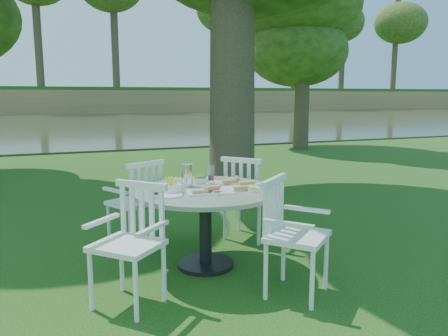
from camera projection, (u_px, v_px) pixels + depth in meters
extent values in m
plane|color=#123A0C|center=(230.00, 244.00, 5.00)|extent=(140.00, 140.00, 0.00)
cylinder|color=black|center=(206.00, 264.00, 4.35)|extent=(0.56, 0.56, 0.04)
cylinder|color=black|center=(205.00, 228.00, 4.29)|extent=(0.12, 0.12, 0.70)
cylinder|color=gray|center=(205.00, 191.00, 4.23)|extent=(1.41, 1.41, 0.04)
cylinder|color=white|center=(271.00, 216.00, 5.27)|extent=(0.04, 0.04, 0.49)
cylinder|color=white|center=(239.00, 212.00, 5.46)|extent=(0.04, 0.04, 0.49)
cylinder|color=white|center=(259.00, 224.00, 4.93)|extent=(0.04, 0.04, 0.49)
cylinder|color=white|center=(225.00, 219.00, 5.12)|extent=(0.04, 0.04, 0.49)
cube|color=white|center=(249.00, 196.00, 5.15)|extent=(0.67, 0.67, 0.04)
cube|color=white|center=(241.00, 180.00, 4.93)|extent=(0.36, 0.40, 0.50)
cylinder|color=white|center=(139.00, 218.00, 5.19)|extent=(0.04, 0.04, 0.48)
cylinder|color=white|center=(109.00, 226.00, 4.86)|extent=(0.04, 0.04, 0.48)
cylinder|color=white|center=(161.00, 224.00, 4.94)|extent=(0.04, 0.04, 0.48)
cylinder|color=white|center=(131.00, 233.00, 4.62)|extent=(0.04, 0.04, 0.48)
cube|color=white|center=(134.00, 202.00, 4.86)|extent=(0.65, 0.63, 0.04)
cube|color=white|center=(146.00, 185.00, 4.68)|extent=(0.45, 0.27, 0.49)
cylinder|color=white|center=(91.00, 281.00, 3.41)|extent=(0.04, 0.04, 0.48)
cylinder|color=white|center=(136.00, 291.00, 3.24)|extent=(0.04, 0.04, 0.48)
cylinder|color=white|center=(122.00, 264.00, 3.76)|extent=(0.04, 0.04, 0.48)
cylinder|color=white|center=(164.00, 272.00, 3.58)|extent=(0.04, 0.04, 0.48)
cube|color=white|center=(127.00, 245.00, 3.46)|extent=(0.67, 0.67, 0.04)
cube|color=white|center=(142.00, 211.00, 3.61)|extent=(0.37, 0.38, 0.49)
cylinder|color=white|center=(312.00, 280.00, 3.42)|extent=(0.04, 0.04, 0.49)
cylinder|color=white|center=(326.00, 262.00, 3.80)|extent=(0.04, 0.04, 0.49)
cylinder|color=white|center=(266.00, 271.00, 3.60)|extent=(0.04, 0.04, 0.49)
cylinder|color=white|center=(283.00, 254.00, 3.98)|extent=(0.04, 0.04, 0.49)
cube|color=white|center=(298.00, 236.00, 3.66)|extent=(0.68, 0.67, 0.04)
cube|color=white|center=(274.00, 207.00, 3.72)|extent=(0.40, 0.36, 0.50)
cube|color=white|center=(210.00, 192.00, 4.07)|extent=(0.47, 0.33, 0.02)
cube|color=white|center=(240.00, 188.00, 4.23)|extent=(0.36, 0.21, 0.01)
cube|color=white|center=(221.00, 182.00, 4.52)|extent=(0.35, 0.26, 0.01)
cylinder|color=white|center=(169.00, 195.00, 3.95)|extent=(0.26, 0.26, 0.01)
cylinder|color=white|center=(156.00, 188.00, 4.26)|extent=(0.23, 0.23, 0.01)
cylinder|color=white|center=(171.00, 189.00, 4.06)|extent=(0.19, 0.19, 0.08)
cylinder|color=white|center=(200.00, 180.00, 4.54)|extent=(0.16, 0.16, 0.05)
cylinder|color=silver|center=(187.00, 175.00, 4.32)|extent=(0.11, 0.11, 0.23)
cylinder|color=white|center=(211.00, 175.00, 4.43)|extent=(0.07, 0.07, 0.20)
cylinder|color=white|center=(184.00, 184.00, 4.20)|extent=(0.06, 0.06, 0.10)
cylinder|color=white|center=(185.00, 184.00, 4.22)|extent=(0.06, 0.06, 0.11)
cylinder|color=white|center=(216.00, 194.00, 3.96)|extent=(0.07, 0.07, 0.03)
cylinder|color=white|center=(252.00, 190.00, 4.10)|extent=(0.08, 0.08, 0.03)
cylinder|color=white|center=(258.00, 186.00, 4.31)|extent=(0.06, 0.06, 0.03)
cylinder|color=white|center=(155.00, 196.00, 3.87)|extent=(0.08, 0.08, 0.03)
ellipsoid|color=#223912|center=(303.00, 49.00, 13.49)|extent=(3.30, 3.30, 2.31)
cube|color=#2C321D|center=(86.00, 124.00, 26.14)|extent=(100.00, 28.00, 0.12)
cube|color=olive|center=(73.00, 102.00, 40.21)|extent=(100.00, 3.00, 2.20)
cube|color=#123A0C|center=(70.00, 90.00, 46.90)|extent=(100.00, 18.00, 0.30)
cylinder|color=black|center=(21.00, 17.00, 39.38)|extent=(0.70, 0.70, 13.00)
cylinder|color=black|center=(122.00, 23.00, 42.60)|extent=(0.70, 0.70, 13.00)
cylinder|color=black|center=(209.00, 28.00, 45.82)|extent=(0.70, 0.70, 13.00)
cylinder|color=black|center=(284.00, 33.00, 49.05)|extent=(0.70, 0.70, 13.00)
ellipsoid|color=#223912|center=(285.00, 2.00, 48.52)|extent=(5.60, 5.60, 4.48)
cylinder|color=black|center=(351.00, 37.00, 52.27)|extent=(0.70, 0.70, 13.00)
ellipsoid|color=#223912|center=(352.00, 8.00, 51.74)|extent=(5.60, 5.60, 4.48)
cylinder|color=black|center=(409.00, 40.00, 55.49)|extent=(0.70, 0.70, 13.00)
ellipsoid|color=#223912|center=(411.00, 13.00, 54.96)|extent=(5.60, 5.60, 4.48)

